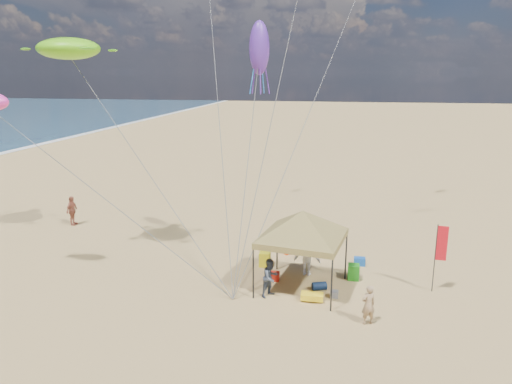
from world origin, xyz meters
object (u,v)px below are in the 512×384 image
person_near_c (307,255)px  person_far_a (72,211)px  beach_cart (312,296)px  chair_yellow (265,259)px  canopy_tent (303,214)px  cooler_red (273,276)px  cooler_blue (360,261)px  chair_green (353,272)px  person_near_a (368,305)px  person_near_b (270,278)px  feather_flag (440,247)px

person_near_c → person_far_a: person_near_c is taller
beach_cart → chair_yellow: bearing=127.3°
canopy_tent → beach_cart: canopy_tent is taller
cooler_red → person_near_c: bearing=31.9°
cooler_blue → person_near_c: 3.00m
cooler_red → cooler_blue: bearing=32.6°
chair_green → person_near_c: bearing=175.8°
chair_yellow → person_far_a: bearing=161.4°
person_near_c → person_near_a: bearing=130.4°
cooler_blue → canopy_tent: bearing=-129.8°
person_near_b → person_near_a: bearing=-76.3°
canopy_tent → chair_yellow: (-1.96, 2.14, -3.01)m
chair_yellow → person_near_b: 3.25m
cooler_red → canopy_tent: bearing=-24.4°
cooler_blue → beach_cart: (-2.01, -4.21, 0.01)m
cooler_red → chair_yellow: bearing=112.5°
cooler_blue → chair_yellow: (-4.52, -0.93, 0.16)m
cooler_blue → feather_flag: bearing=-37.4°
cooler_blue → beach_cart: size_ratio=0.60×
beach_cart → person_near_b: (-1.75, 0.15, 0.63)m
person_near_c → person_near_b: bearing=70.0°
cooler_blue → person_far_a: person_far_a is taller
chair_yellow → canopy_tent: bearing=-47.6°
beach_cart → person_near_a: (2.16, -1.47, 0.57)m
canopy_tent → cooler_red: (-1.32, 0.60, -3.17)m
canopy_tent → feather_flag: (5.70, 0.67, -1.35)m
beach_cart → person_near_b: 1.86m
person_far_a → person_near_c: bearing=-108.3°
chair_green → beach_cart: size_ratio=0.78×
chair_green → chair_yellow: (-4.19, 0.80, 0.00)m
cooler_blue → person_near_c: size_ratio=0.28×
person_near_a → canopy_tent: bearing=-70.3°
chair_yellow → person_far_a: 13.34m
feather_flag → cooler_blue: 4.35m
chair_yellow → beach_cart: chair_yellow is taller
canopy_tent → chair_yellow: canopy_tent is taller
person_near_b → person_far_a: person_far_a is taller
chair_yellow → person_near_c: bearing=-17.2°
cooler_blue → person_near_a: (0.14, -5.68, 0.58)m
cooler_blue → person_near_c: person_near_c is taller
person_near_a → person_near_c: 4.85m
person_far_a → person_near_a: bearing=-117.4°
feather_flag → person_near_b: size_ratio=1.82×
feather_flag → beach_cart: feather_flag is taller
chair_green → person_near_b: bearing=-145.9°
feather_flag → person_near_a: feather_flag is taller
person_near_c → chair_yellow: bearing=-8.9°
feather_flag → person_near_c: size_ratio=1.57×
canopy_tent → person_far_a: (-14.58, 6.40, -2.45)m
feather_flag → person_near_b: 7.20m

